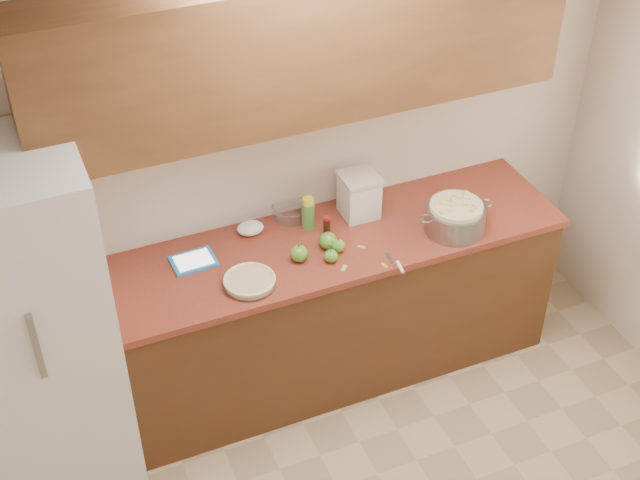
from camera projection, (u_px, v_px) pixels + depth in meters
name	position (u px, v px, depth m)	size (l,w,h in m)	color
room_shell	(472.00, 390.00, 3.26)	(3.60, 3.60, 3.60)	tan
counter_run	(317.00, 310.00, 4.85)	(2.64, 0.68, 0.92)	#4F2A16
upper_cabinets	(303.00, 46.00, 4.05)	(2.60, 0.34, 0.70)	brown
fridge	(32.00, 326.00, 4.11)	(0.70, 0.70, 1.80)	silver
pie	(250.00, 281.00, 4.30)	(0.26, 0.26, 0.04)	silver
colander	(455.00, 217.00, 4.62)	(0.42, 0.32, 0.16)	gray
flour_canister	(359.00, 195.00, 4.70)	(0.20, 0.20, 0.24)	white
tablet	(194.00, 261.00, 4.44)	(0.23, 0.17, 0.02)	#297DC6
paring_knife	(399.00, 266.00, 4.41)	(0.04, 0.18, 0.02)	gray
lemon_bottle	(308.00, 213.00, 4.63)	(0.07, 0.07, 0.18)	#4C8C38
cinnamon_shaker	(306.00, 218.00, 4.66)	(0.04, 0.04, 0.10)	beige
vanilla_bottle	(327.00, 225.00, 4.61)	(0.04, 0.04, 0.10)	black
mixing_bowl	(291.00, 210.00, 4.73)	(0.20, 0.20, 0.08)	silver
paper_towel	(250.00, 228.00, 4.62)	(0.14, 0.12, 0.06)	white
apple_left	(299.00, 253.00, 4.43)	(0.09, 0.09, 0.10)	#529027
apple_center	(328.00, 241.00, 4.51)	(0.09, 0.09, 0.10)	#529027
apple_front	(331.00, 256.00, 4.43)	(0.07, 0.07, 0.08)	#529027
apple_extra	(338.00, 246.00, 4.50)	(0.07, 0.07, 0.08)	#529027
peel_a	(361.00, 247.00, 4.54)	(0.04, 0.02, 0.00)	#8BAD54
peel_b	(384.00, 265.00, 4.42)	(0.04, 0.02, 0.00)	#8BAD54
peel_c	(344.00, 268.00, 4.41)	(0.05, 0.02, 0.00)	#8BAD54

